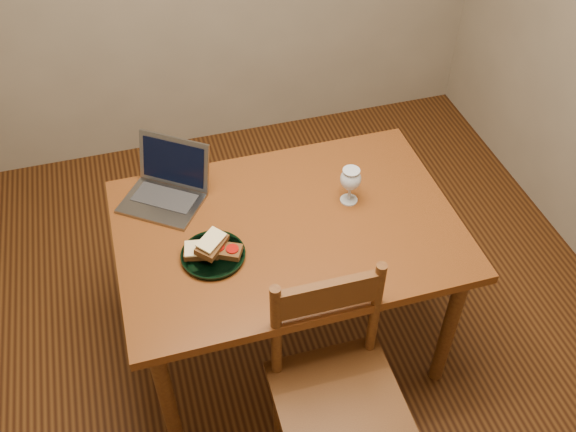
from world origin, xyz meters
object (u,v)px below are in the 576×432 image
object	(u,v)px
milk_glass	(350,185)
chair	(337,385)
plate	(213,255)
laptop	(167,183)
table	(288,241)

from	to	relation	value
milk_glass	chair	bearing A→B (deg)	-112.23
plate	laptop	world-z (taller)	laptop
table	plate	world-z (taller)	plate
plate	chair	bearing A→B (deg)	-57.52
laptop	plate	bearing A→B (deg)	-39.12
chair	plate	xyz separation A→B (m)	(-0.32, 0.50, 0.24)
chair	milk_glass	size ratio (longest dim) A/B	2.93
chair	table	bearing A→B (deg)	91.68
chair	plate	bearing A→B (deg)	123.19
table	chair	xyz separation A→B (m)	(0.01, -0.57, -0.15)
chair	milk_glass	world-z (taller)	milk_glass
table	laptop	distance (m)	0.53
table	plate	size ratio (longest dim) A/B	5.50
chair	milk_glass	xyz separation A→B (m)	(0.26, 0.64, 0.31)
chair	milk_glass	bearing A→B (deg)	68.48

